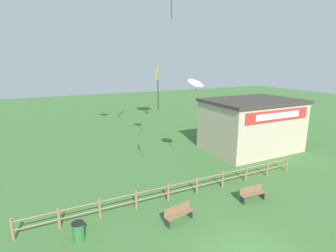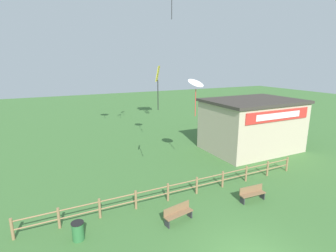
{
  "view_description": "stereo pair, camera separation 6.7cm",
  "coord_description": "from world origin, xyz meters",
  "px_view_note": "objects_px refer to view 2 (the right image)",
  "views": [
    {
      "loc": [
        -7.1,
        -6.6,
        7.89
      ],
      "look_at": [
        0.0,
        7.78,
        3.95
      ],
      "focal_mm": 28.0,
      "sensor_mm": 36.0,
      "label": 1
    },
    {
      "loc": [
        -7.04,
        -6.63,
        7.89
      ],
      "look_at": [
        0.0,
        7.78,
        3.95
      ],
      "focal_mm": 28.0,
      "sensor_mm": 36.0,
      "label": 2
    }
  ],
  "objects_px": {
    "park_bench_by_building": "(252,193)",
    "kite_yellow_diamond": "(158,80)",
    "trash_bin": "(78,231)",
    "seaside_building": "(252,125)",
    "park_bench_near_fence": "(178,213)",
    "kite_white_delta": "(196,83)"
  },
  "relations": [
    {
      "from": "seaside_building",
      "to": "trash_bin",
      "type": "height_order",
      "value": "seaside_building"
    },
    {
      "from": "kite_yellow_diamond",
      "to": "kite_white_delta",
      "type": "relative_size",
      "value": 0.94
    },
    {
      "from": "park_bench_near_fence",
      "to": "kite_yellow_diamond",
      "type": "distance_m",
      "value": 7.18
    },
    {
      "from": "trash_bin",
      "to": "kite_white_delta",
      "type": "xyz_separation_m",
      "value": [
        8.66,
        4.12,
        6.04
      ]
    },
    {
      "from": "park_bench_near_fence",
      "to": "kite_white_delta",
      "type": "bearing_deg",
      "value": 51.1
    },
    {
      "from": "park_bench_by_building",
      "to": "kite_white_delta",
      "type": "xyz_separation_m",
      "value": [
        -0.93,
        4.93,
        6.01
      ]
    },
    {
      "from": "trash_bin",
      "to": "seaside_building",
      "type": "bearing_deg",
      "value": 21.5
    },
    {
      "from": "park_bench_by_building",
      "to": "kite_yellow_diamond",
      "type": "height_order",
      "value": "kite_yellow_diamond"
    },
    {
      "from": "park_bench_near_fence",
      "to": "trash_bin",
      "type": "distance_m",
      "value": 4.8
    },
    {
      "from": "park_bench_near_fence",
      "to": "park_bench_by_building",
      "type": "relative_size",
      "value": 1.02
    },
    {
      "from": "kite_white_delta",
      "to": "park_bench_near_fence",
      "type": "bearing_deg",
      "value": -128.9
    },
    {
      "from": "park_bench_near_fence",
      "to": "trash_bin",
      "type": "height_order",
      "value": "trash_bin"
    },
    {
      "from": "park_bench_by_building",
      "to": "kite_white_delta",
      "type": "relative_size",
      "value": 0.63
    },
    {
      "from": "seaside_building",
      "to": "kite_white_delta",
      "type": "relative_size",
      "value": 3.16
    },
    {
      "from": "trash_bin",
      "to": "kite_white_delta",
      "type": "bearing_deg",
      "value": 25.44
    },
    {
      "from": "seaside_building",
      "to": "trash_bin",
      "type": "distance_m",
      "value": 17.4
    },
    {
      "from": "kite_yellow_diamond",
      "to": "trash_bin",
      "type": "bearing_deg",
      "value": -154.52
    },
    {
      "from": "trash_bin",
      "to": "kite_yellow_diamond",
      "type": "xyz_separation_m",
      "value": [
        5.09,
        2.42,
        6.47
      ]
    },
    {
      "from": "seaside_building",
      "to": "park_bench_near_fence",
      "type": "relative_size",
      "value": 4.96
    },
    {
      "from": "park_bench_by_building",
      "to": "trash_bin",
      "type": "bearing_deg",
      "value": 175.14
    },
    {
      "from": "park_bench_by_building",
      "to": "kite_white_delta",
      "type": "height_order",
      "value": "kite_white_delta"
    },
    {
      "from": "park_bench_near_fence",
      "to": "kite_white_delta",
      "type": "xyz_separation_m",
      "value": [
        3.91,
        4.85,
        6.01
      ]
    }
  ]
}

